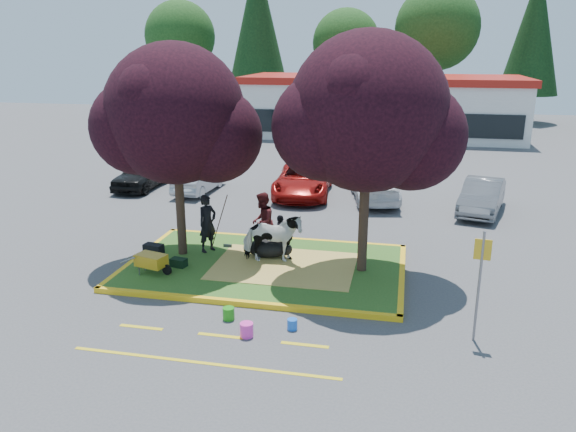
% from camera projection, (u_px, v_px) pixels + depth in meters
% --- Properties ---
extents(ground, '(90.00, 90.00, 0.00)m').
position_uv_depth(ground, '(265.00, 269.00, 17.02)').
color(ground, '#424244').
rests_on(ground, ground).
extents(median_island, '(8.00, 5.00, 0.15)m').
position_uv_depth(median_island, '(265.00, 267.00, 17.00)').
color(median_island, '#2A5A1C').
rests_on(median_island, ground).
extents(curb_near, '(8.30, 0.16, 0.15)m').
position_uv_depth(curb_near, '(240.00, 303.00, 14.58)').
color(curb_near, yellow).
rests_on(curb_near, ground).
extents(curb_far, '(8.30, 0.16, 0.15)m').
position_uv_depth(curb_far, '(283.00, 239.00, 19.41)').
color(curb_far, yellow).
rests_on(curb_far, ground).
extents(curb_left, '(0.16, 5.30, 0.15)m').
position_uv_depth(curb_left, '(140.00, 257.00, 17.81)').
color(curb_left, yellow).
rests_on(curb_left, ground).
extents(curb_right, '(0.16, 5.30, 0.15)m').
position_uv_depth(curb_right, '(402.00, 278.00, 16.19)').
color(curb_right, yellow).
rests_on(curb_right, ground).
extents(straw_bedding, '(4.20, 3.00, 0.01)m').
position_uv_depth(straw_bedding, '(284.00, 266.00, 16.86)').
color(straw_bedding, '#CEB954').
rests_on(straw_bedding, median_island).
extents(tree_purple_left, '(5.06, 4.20, 6.51)m').
position_uv_depth(tree_purple_left, '(176.00, 121.00, 16.67)').
color(tree_purple_left, black).
rests_on(tree_purple_left, median_island).
extents(tree_purple_right, '(5.30, 4.40, 6.82)m').
position_uv_depth(tree_purple_right, '(368.00, 120.00, 15.29)').
color(tree_purple_right, black).
rests_on(tree_purple_right, median_island).
extents(fire_lane_stripe_a, '(1.10, 0.12, 0.01)m').
position_uv_depth(fire_lane_stripe_a, '(141.00, 327.00, 13.49)').
color(fire_lane_stripe_a, yellow).
rests_on(fire_lane_stripe_a, ground).
extents(fire_lane_stripe_b, '(1.10, 0.12, 0.01)m').
position_uv_depth(fire_lane_stripe_b, '(221.00, 336.00, 13.09)').
color(fire_lane_stripe_b, yellow).
rests_on(fire_lane_stripe_b, ground).
extents(fire_lane_stripe_c, '(1.10, 0.12, 0.01)m').
position_uv_depth(fire_lane_stripe_c, '(305.00, 345.00, 12.69)').
color(fire_lane_stripe_c, yellow).
rests_on(fire_lane_stripe_c, ground).
extents(fire_lane_long, '(6.00, 0.10, 0.01)m').
position_uv_depth(fire_lane_long, '(203.00, 363.00, 11.96)').
color(fire_lane_long, yellow).
rests_on(fire_lane_long, ground).
extents(retail_building, '(20.40, 8.40, 4.40)m').
position_uv_depth(retail_building, '(382.00, 105.00, 42.17)').
color(retail_building, silver).
rests_on(retail_building, ground).
extents(treeline, '(46.58, 7.80, 14.63)m').
position_uv_depth(treeline, '(382.00, 32.00, 49.75)').
color(treeline, black).
rests_on(treeline, ground).
extents(cow, '(1.93, 1.17, 1.53)m').
position_uv_depth(cow, '(272.00, 238.00, 16.97)').
color(cow, silver).
rests_on(cow, median_island).
extents(calf, '(1.32, 0.78, 0.56)m').
position_uv_depth(calf, '(267.00, 248.00, 17.52)').
color(calf, black).
rests_on(calf, median_island).
extents(handler, '(0.73, 0.81, 1.86)m').
position_uv_depth(handler, '(207.00, 223.00, 17.85)').
color(handler, black).
rests_on(handler, median_island).
extents(visitor_a, '(0.74, 0.94, 1.89)m').
position_uv_depth(visitor_a, '(262.00, 222.00, 17.97)').
color(visitor_a, '#471416').
rests_on(visitor_a, median_island).
extents(visitor_b, '(0.53, 0.82, 1.29)m').
position_uv_depth(visitor_b, '(280.00, 235.00, 17.67)').
color(visitor_b, black).
rests_on(visitor_b, median_island).
extents(wheelbarrow, '(1.55, 0.71, 0.58)m').
position_uv_depth(wheelbarrow, '(151.00, 261.00, 16.19)').
color(wheelbarrow, black).
rests_on(wheelbarrow, median_island).
extents(gear_bag_dark, '(0.65, 0.41, 0.31)m').
position_uv_depth(gear_bag_dark, '(154.00, 249.00, 17.84)').
color(gear_bag_dark, black).
rests_on(gear_bag_dark, median_island).
extents(gear_bag_green, '(0.52, 0.38, 0.25)m').
position_uv_depth(gear_bag_green, '(179.00, 262.00, 16.79)').
color(gear_bag_green, black).
rests_on(gear_bag_green, median_island).
extents(sign_post, '(0.37, 0.08, 2.63)m').
position_uv_depth(sign_post, '(480.00, 274.00, 12.45)').
color(sign_post, slate).
rests_on(sign_post, ground).
extents(bucket_green, '(0.34, 0.34, 0.31)m').
position_uv_depth(bucket_green, '(229.00, 314.00, 13.84)').
color(bucket_green, '#229617').
rests_on(bucket_green, ground).
extents(bucket_pink, '(0.34, 0.34, 0.34)m').
position_uv_depth(bucket_pink, '(247.00, 330.00, 13.02)').
color(bucket_pink, '#FF38BC').
rests_on(bucket_pink, ground).
extents(bucket_blue, '(0.25, 0.25, 0.26)m').
position_uv_depth(bucket_blue, '(292.00, 324.00, 13.36)').
color(bucket_blue, blue).
rests_on(bucket_blue, ground).
extents(car_black, '(1.68, 4.15, 1.41)m').
position_uv_depth(car_black, '(143.00, 173.00, 26.68)').
color(car_black, black).
rests_on(car_black, ground).
extents(car_silver, '(1.45, 3.71, 1.20)m').
position_uv_depth(car_silver, '(199.00, 179.00, 25.90)').
color(car_silver, '#A7ACB0').
rests_on(car_silver, ground).
extents(car_red, '(2.75, 5.32, 1.43)m').
position_uv_depth(car_red, '(303.00, 180.00, 25.30)').
color(car_red, maroon).
rests_on(car_red, ground).
extents(car_white, '(2.65, 4.77, 1.31)m').
position_uv_depth(car_white, '(375.00, 186.00, 24.45)').
color(car_white, silver).
rests_on(car_white, ground).
extents(car_grey, '(2.35, 4.34, 1.36)m').
position_uv_depth(car_grey, '(482.00, 196.00, 22.64)').
color(car_grey, slate).
rests_on(car_grey, ground).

